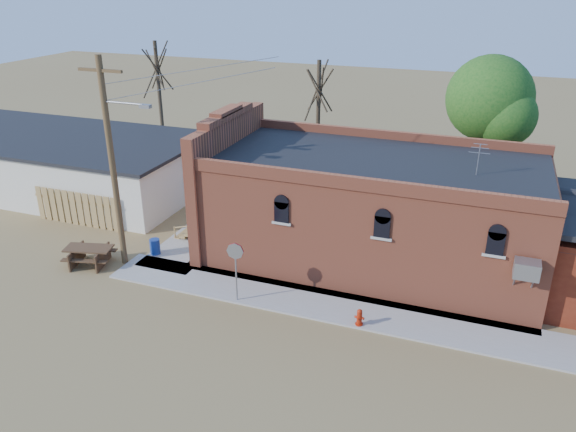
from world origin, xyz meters
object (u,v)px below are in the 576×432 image
(brick_bar, at_px, (366,209))
(stop_sign, at_px, (235,257))
(fire_hydrant, at_px, (359,317))
(trash_barrel, at_px, (155,247))
(picnic_table, at_px, (89,253))
(utility_pole, at_px, (113,160))

(brick_bar, relative_size, stop_sign, 6.63)
(brick_bar, bearing_deg, fire_hydrant, -78.51)
(fire_hydrant, relative_size, trash_barrel, 0.91)
(fire_hydrant, bearing_deg, picnic_table, -158.29)
(utility_pole, height_order, picnic_table, utility_pole)
(picnic_table, bearing_deg, brick_bar, 9.49)
(picnic_table, bearing_deg, fire_hydrant, -17.01)
(utility_pole, height_order, stop_sign, utility_pole)
(trash_barrel, bearing_deg, brick_bar, 19.80)
(utility_pole, distance_m, picnic_table, 4.49)
(brick_bar, bearing_deg, picnic_table, -155.86)
(trash_barrel, bearing_deg, stop_sign, -23.76)
(utility_pole, distance_m, stop_sign, 6.74)
(brick_bar, relative_size, trash_barrel, 23.04)
(utility_pole, xyz_separation_m, picnic_table, (-1.36, -0.70, -4.22))
(fire_hydrant, relative_size, stop_sign, 0.26)
(brick_bar, height_order, trash_barrel, brick_bar)
(trash_barrel, bearing_deg, picnic_table, -141.10)
(utility_pole, bearing_deg, brick_bar, 23.69)
(utility_pole, distance_m, trash_barrel, 4.55)
(brick_bar, height_order, picnic_table, brick_bar)
(stop_sign, height_order, picnic_table, stop_sign)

